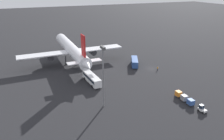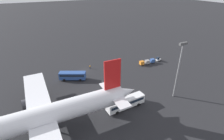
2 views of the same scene
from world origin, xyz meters
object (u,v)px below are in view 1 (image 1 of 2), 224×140
(cargo_cart_blue, at_px, (191,102))
(baggage_tug, at_px, (202,109))
(airplane, at_px, (71,49))
(worker_person, at_px, (158,69))
(cargo_cart_orange, at_px, (178,94))
(shuttle_bus_near, at_px, (135,62))
(shuttle_bus_far, at_px, (92,78))
(cargo_cart_grey, at_px, (184,98))

(cargo_cart_blue, bearing_deg, baggage_tug, -171.13)
(airplane, height_order, worker_person, airplane)
(airplane, xyz_separation_m, cargo_cart_orange, (-47.26, -24.19, -5.39))
(airplane, relative_size, cargo_cart_blue, 26.96)
(shuttle_bus_near, xyz_separation_m, cargo_cart_blue, (-37.94, 1.27, -0.75))
(worker_person, bearing_deg, shuttle_bus_far, 91.44)
(shuttle_bus_near, distance_m, shuttle_bus_far, 26.01)
(airplane, relative_size, baggage_tug, 21.95)
(baggage_tug, distance_m, cargo_cart_orange, 9.98)
(cargo_cart_grey, xyz_separation_m, cargo_cart_orange, (2.96, -0.16, 0.00))
(shuttle_bus_near, height_order, worker_person, shuttle_bus_near)
(shuttle_bus_near, relative_size, cargo_cart_grey, 5.01)
(airplane, bearing_deg, cargo_cart_blue, -156.07)
(shuttle_bus_near, xyz_separation_m, cargo_cart_orange, (-32.02, 1.12, -0.75))
(shuttle_bus_near, bearing_deg, airplane, 85.16)
(shuttle_bus_far, relative_size, cargo_cart_blue, 6.16)
(baggage_tug, xyz_separation_m, cargo_cart_blue, (4.05, 0.63, 0.25))
(shuttle_bus_near, distance_m, baggage_tug, 42.00)
(baggage_tug, bearing_deg, shuttle_bus_far, 29.82)
(shuttle_bus_far, height_order, cargo_cart_blue, shuttle_bus_far)
(shuttle_bus_far, bearing_deg, cargo_cart_blue, -144.32)
(cargo_cart_grey, bearing_deg, shuttle_bus_far, 42.39)
(worker_person, bearing_deg, cargo_cart_grey, 163.80)
(airplane, distance_m, worker_person, 40.36)
(cargo_cart_orange, bearing_deg, baggage_tug, -177.23)
(airplane, relative_size, worker_person, 31.92)
(cargo_cart_blue, xyz_separation_m, cargo_cart_orange, (5.92, -0.15, 0.00))
(worker_person, distance_m, cargo_cart_grey, 26.66)
(shuttle_bus_near, distance_m, cargo_cart_grey, 35.01)
(shuttle_bus_near, bearing_deg, cargo_cart_orange, -155.79)
(worker_person, height_order, cargo_cart_blue, cargo_cart_blue)
(shuttle_bus_near, xyz_separation_m, shuttle_bus_far, (-10.13, 23.96, 0.01))
(cargo_cart_grey, bearing_deg, airplane, 25.57)
(cargo_cart_blue, height_order, cargo_cart_orange, same)
(airplane, xyz_separation_m, shuttle_bus_near, (-15.24, -25.31, -4.63))
(cargo_cart_orange, bearing_deg, cargo_cart_blue, 178.57)
(shuttle_bus_near, bearing_deg, shuttle_bus_far, 139.14)
(shuttle_bus_far, height_order, cargo_cart_orange, shuttle_bus_far)
(airplane, relative_size, cargo_cart_grey, 26.96)
(shuttle_bus_far, distance_m, worker_person, 30.14)
(cargo_cart_blue, bearing_deg, worker_person, -14.57)
(airplane, xyz_separation_m, cargo_cart_blue, (-53.18, -24.04, -5.39))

